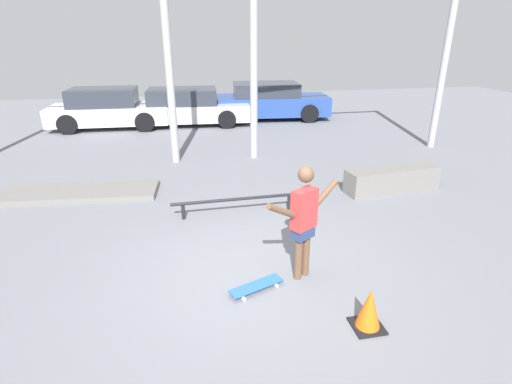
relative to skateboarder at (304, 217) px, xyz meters
The scene contains 12 objects.
ground_plane 1.13m from the skateboarder, 167.11° to the left, with size 36.00×36.00×0.00m, color slate.
skateboarder is the anchor object (origin of this frame).
skateboard 1.14m from the skateboarder, 164.06° to the right, with size 0.81×0.48×0.08m.
grind_box 4.16m from the skateboarder, 43.47° to the left, with size 2.16×0.52×0.52m, color slate.
manual_pad 5.50m from the skateboarder, 134.21° to the left, with size 3.30×1.01×0.13m, color slate.
grind_rail 2.44m from the skateboarder, 104.07° to the left, with size 2.53×0.11×0.34m.
canopy_support_left 7.75m from the skateboarder, 127.01° to the left, with size 5.73×0.20×5.26m.
canopy_support_right 7.13m from the skateboarder, 61.27° to the left, with size 5.73×0.20×5.26m.
parked_car_white 11.30m from the skateboarder, 110.66° to the left, with size 4.23×2.02×1.41m.
parked_car_silver 10.61m from the skateboarder, 96.44° to the left, with size 4.62×2.10×1.33m.
parked_car_blue 11.15m from the skateboarder, 79.19° to the left, with size 4.69×2.25×1.42m.
traffic_cone 1.45m from the skateboarder, 69.25° to the right, with size 0.37×0.37×0.54m.
Camera 1 is at (-1.01, -4.83, 3.31)m, focal length 28.00 mm.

